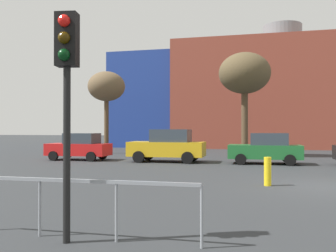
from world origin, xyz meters
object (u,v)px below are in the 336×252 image
at_px(parked_car_0, 79,147).
at_px(traffic_light_near_left, 67,73).
at_px(bare_tree_1, 245,74).
at_px(bare_tree_0, 106,87).
at_px(parked_car_1, 168,146).
at_px(parked_car_2, 266,149).
at_px(bollard_yellow_0, 268,171).

relative_size(parked_car_0, traffic_light_near_left, 1.00).
bearing_deg(parked_car_0, bare_tree_1, -151.05).
height_order(traffic_light_near_left, bare_tree_1, bare_tree_1).
bearing_deg(bare_tree_1, bare_tree_0, 175.37).
distance_m(parked_car_1, traffic_light_near_left, 15.56).
distance_m(parked_car_0, parked_car_2, 11.13).
bearing_deg(parked_car_0, parked_car_1, 180.00).
height_order(parked_car_0, bollard_yellow_0, parked_car_0).
height_order(bare_tree_1, bollard_yellow_0, bare_tree_1).
height_order(parked_car_0, bare_tree_0, bare_tree_0).
bearing_deg(bare_tree_0, parked_car_1, -44.20).
height_order(parked_car_2, bare_tree_0, bare_tree_0).
height_order(traffic_light_near_left, bollard_yellow_0, traffic_light_near_left).
relative_size(parked_car_1, traffic_light_near_left, 1.14).
bearing_deg(bollard_yellow_0, parked_car_0, 143.60).
xyz_separation_m(parked_car_1, bare_tree_1, (4.24, 5.45, 4.81)).
bearing_deg(parked_car_2, traffic_light_near_left, 76.76).
height_order(parked_car_0, parked_car_2, parked_car_2).
height_order(parked_car_1, bollard_yellow_0, parked_car_1).
bearing_deg(parked_car_2, parked_car_1, 0.00).
relative_size(traffic_light_near_left, bare_tree_0, 0.59).
xyz_separation_m(parked_car_2, bollard_yellow_0, (-0.15, -8.10, -0.36)).
height_order(parked_car_0, traffic_light_near_left, traffic_light_near_left).
height_order(traffic_light_near_left, bare_tree_0, bare_tree_0).
distance_m(bare_tree_0, bollard_yellow_0, 19.26).
relative_size(parked_car_2, bare_tree_1, 0.54).
bearing_deg(traffic_light_near_left, parked_car_2, 158.20).
bearing_deg(bare_tree_1, parked_car_1, -127.85).
bearing_deg(bare_tree_1, traffic_light_near_left, -96.38).
distance_m(bare_tree_0, bare_tree_1, 10.78).
bearing_deg(parked_car_0, bare_tree_0, -82.05).
bearing_deg(parked_car_2, bare_tree_0, -27.74).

